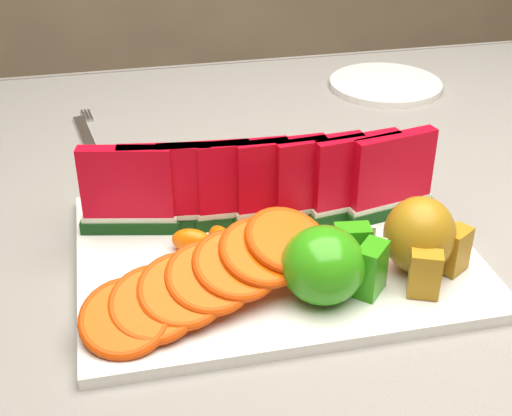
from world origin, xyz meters
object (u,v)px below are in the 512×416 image
object	(u,v)px
platter	(275,253)
apple_cluster	(330,264)
fork	(88,138)
pear_cluster	(422,238)
side_plate	(385,84)

from	to	relation	value
platter	apple_cluster	size ratio (longest dim) A/B	3.47
platter	fork	bearing A→B (deg)	119.22
platter	pear_cluster	distance (m)	0.15
platter	side_plate	distance (m)	0.52
platter	side_plate	world-z (taller)	platter
pear_cluster	fork	world-z (taller)	pear_cluster
pear_cluster	platter	bearing A→B (deg)	151.73
apple_cluster	fork	bearing A→B (deg)	117.58
pear_cluster	side_plate	xyz separation A→B (m)	(0.16, 0.50, -0.05)
apple_cluster	pear_cluster	distance (m)	0.10
side_plate	fork	world-z (taller)	side_plate
apple_cluster	side_plate	size ratio (longest dim) A/B	0.51
apple_cluster	side_plate	distance (m)	0.58
apple_cluster	pear_cluster	bearing A→B (deg)	8.58
platter	apple_cluster	distance (m)	0.10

